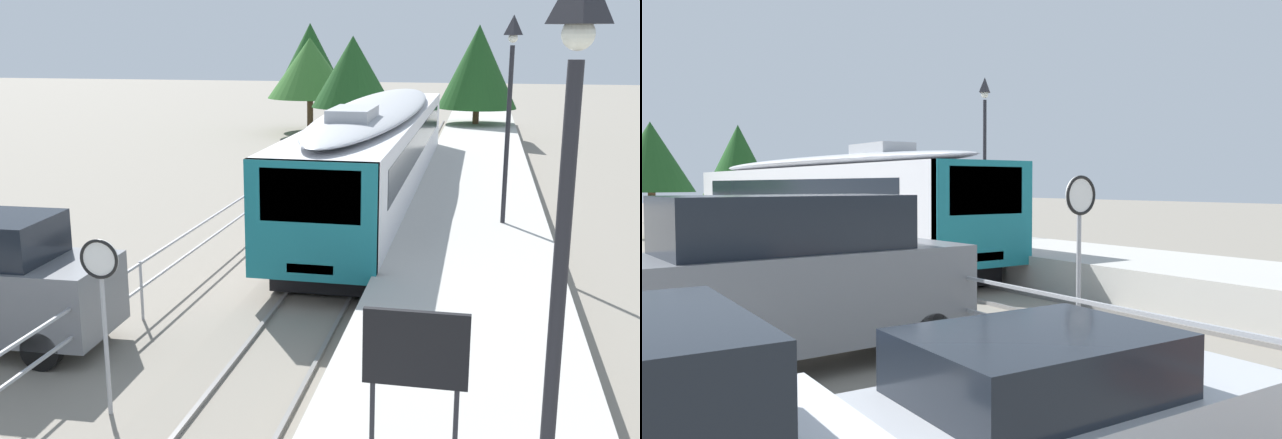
% 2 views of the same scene
% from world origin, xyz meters
% --- Properties ---
extents(ground_plane, '(160.00, 160.00, 0.00)m').
position_xyz_m(ground_plane, '(-3.00, 22.00, 0.00)').
color(ground_plane, gray).
extents(track_rails, '(3.20, 60.00, 0.14)m').
position_xyz_m(track_rails, '(0.00, 22.00, 0.03)').
color(track_rails, gray).
rests_on(track_rails, ground).
extents(commuter_train, '(2.82, 20.66, 3.74)m').
position_xyz_m(commuter_train, '(0.00, 23.31, 2.15)').
color(commuter_train, silver).
rests_on(commuter_train, track_rails).
extents(station_platform, '(3.90, 60.00, 0.90)m').
position_xyz_m(station_platform, '(3.25, 22.00, 0.45)').
color(station_platform, '#B7B5AD').
rests_on(station_platform, ground).
extents(platform_lamp_mid_platform, '(0.34, 0.34, 5.35)m').
position_xyz_m(platform_lamp_mid_platform, '(4.03, 18.47, 4.62)').
color(platform_lamp_mid_platform, '#232328').
rests_on(platform_lamp_mid_platform, station_platform).
extents(speed_limit_sign, '(0.61, 0.10, 2.81)m').
position_xyz_m(speed_limit_sign, '(-2.03, 8.09, 2.12)').
color(speed_limit_sign, '#9EA0A5').
rests_on(speed_limit_sign, ground).
extents(carpark_fence, '(0.06, 36.06, 1.25)m').
position_xyz_m(carpark_fence, '(-3.30, 12.00, 0.91)').
color(carpark_fence, '#9EA0A5').
rests_on(carpark_fence, ground).
extents(parked_hatchback_silver, '(4.06, 1.89, 1.53)m').
position_xyz_m(parked_hatchback_silver, '(-5.66, 4.80, 0.79)').
color(parked_hatchback_silver, '#B7BABF').
rests_on(parked_hatchback_silver, ground).
extents(parked_van_grey, '(4.97, 2.13, 2.51)m').
position_xyz_m(parked_van_grey, '(-5.68, 10.15, 1.29)').
color(parked_van_grey, slate).
rests_on(parked_van_grey, ground).
extents(tree_behind_carpark, '(4.19, 4.19, 5.83)m').
position_xyz_m(tree_behind_carpark, '(-3.18, 36.83, 4.04)').
color(tree_behind_carpark, brown).
rests_on(tree_behind_carpark, ground).
extents(tree_distant_centre, '(4.52, 4.52, 6.47)m').
position_xyz_m(tree_distant_centre, '(2.97, 43.07, 4.13)').
color(tree_distant_centre, brown).
rests_on(tree_distant_centre, ground).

